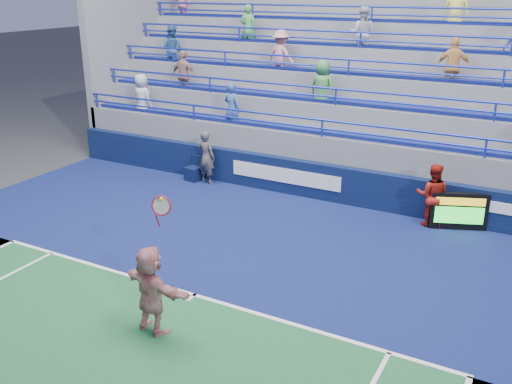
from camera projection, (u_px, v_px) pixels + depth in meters
The scene contains 8 objects.
ground at pixel (194, 296), 11.78m from camera, with size 120.00×120.00×0.00m, color #333538.
sponsor_wall at pixel (317, 181), 16.95m from camera, with size 18.00×0.32×1.10m.
bleacher_stand at pixel (361, 122), 19.72m from camera, with size 18.00×5.61×6.13m.
serve_speed_board at pixel (459, 211), 14.80m from camera, with size 1.41×0.68×1.01m.
judge_chair at pixel (194, 173), 18.59m from camera, with size 0.52×0.52×0.81m.
tennis_player at pixel (151, 290), 10.31m from camera, with size 1.65×0.79×2.74m.
line_judge at pixel (206, 157), 18.16m from camera, with size 0.63×0.41×1.73m, color #131736.
ball_girl at pixel (432, 195), 14.93m from camera, with size 0.83×0.65×1.71m, color #A21D12.
Camera 1 is at (6.05, -8.45, 6.08)m, focal length 40.00 mm.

